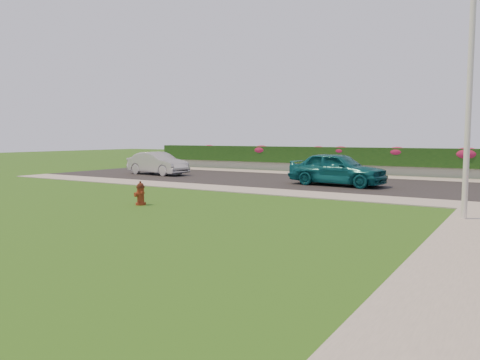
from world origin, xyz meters
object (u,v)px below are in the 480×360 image
Objects in this scene: sedan_teal at (337,169)px; sedan_silver at (158,163)px; fire_hydrant at (140,194)px; utility_pole at (469,103)px.

sedan_silver is at bearing 92.99° from sedan_teal.
fire_hydrant is at bearing 164.04° from sedan_teal.
sedan_teal is at bearing 91.35° from fire_hydrant.
sedan_teal is 9.71m from utility_pole.
sedan_silver is (-8.06, 9.99, 0.34)m from fire_hydrant.
sedan_teal is at bearing 132.04° from utility_pole.
sedan_silver is at bearing 151.09° from fire_hydrant.
sedan_teal reaches higher than fire_hydrant.
sedan_teal reaches higher than sedan_silver.
sedan_silver is at bearing 157.76° from utility_pole.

